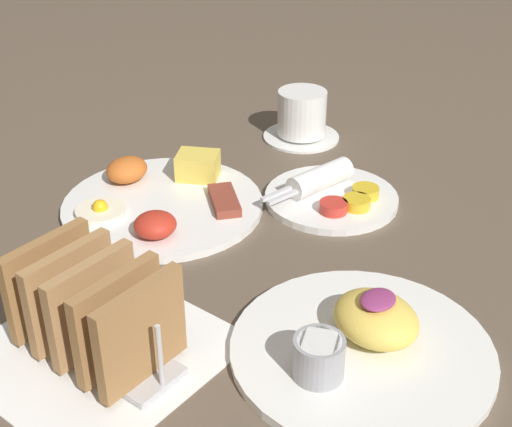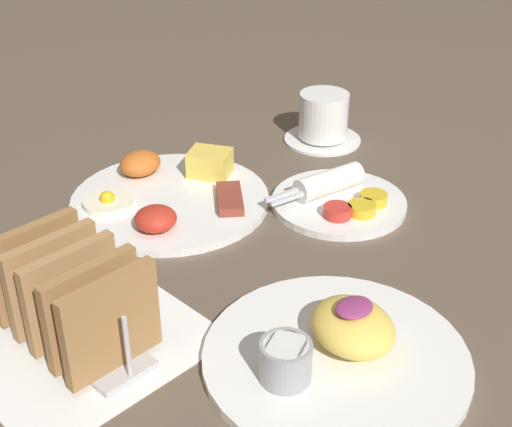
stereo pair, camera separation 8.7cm
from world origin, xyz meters
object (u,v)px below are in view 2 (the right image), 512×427
plate_breakfast (169,194)px  plate_condiments (339,199)px  toast_rack (73,298)px  plate_foreground (336,349)px  coffee_cup (323,119)px

plate_breakfast → plate_condiments: plate_breakfast is taller
plate_breakfast → toast_rack: (-0.24, -0.15, 0.04)m
plate_foreground → coffee_cup: 0.51m
toast_rack → coffee_cup: toast_rack is taller
plate_breakfast → toast_rack: 0.29m
plate_condiments → toast_rack: (-0.39, 0.01, 0.04)m
plate_foreground → coffee_cup: (0.38, 0.34, 0.02)m
plate_condiments → coffee_cup: 0.21m
coffee_cup → plate_condiments: bearing=-134.0°
plate_foreground → toast_rack: 0.26m
plate_condiments → coffee_cup: coffee_cup is taller
toast_rack → coffee_cup: bearing=14.2°
plate_breakfast → plate_condiments: 0.22m
toast_rack → plate_breakfast: bearing=32.6°
plate_foreground → plate_breakfast: bearing=76.3°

